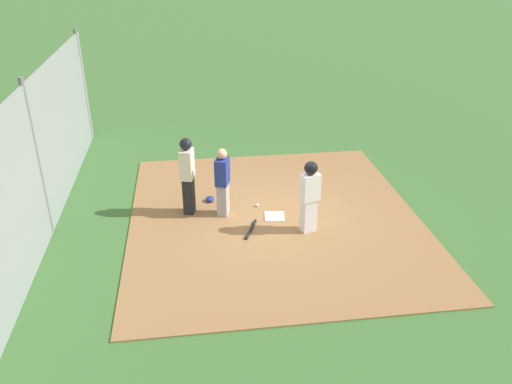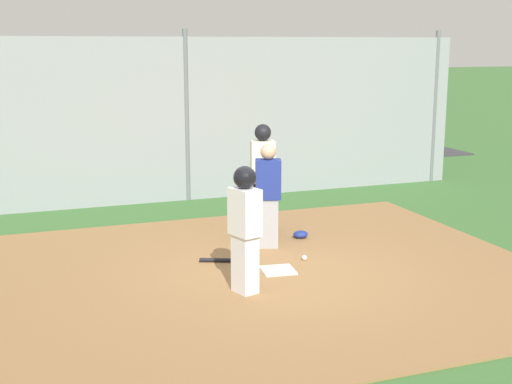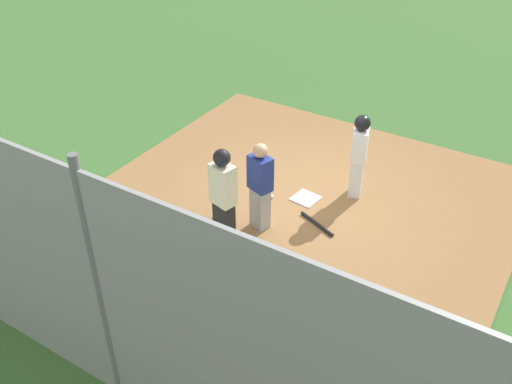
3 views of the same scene
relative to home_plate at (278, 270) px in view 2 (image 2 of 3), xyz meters
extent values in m
plane|color=#3D6B33|center=(0.00, 0.00, -0.04)|extent=(140.00, 140.00, 0.00)
cube|color=olive|center=(0.00, 0.00, -0.03)|extent=(7.20, 6.40, 0.03)
cube|color=white|center=(0.00, 0.00, 0.00)|extent=(0.49, 0.49, 0.02)
cube|color=#9E9EA3|center=(-0.29, -1.12, 0.37)|extent=(0.35, 0.31, 0.75)
cube|color=navy|center=(-0.29, -1.12, 1.04)|extent=(0.44, 0.37, 0.60)
sphere|color=tan|center=(-0.29, -1.12, 1.46)|extent=(0.24, 0.24, 0.24)
cube|color=black|center=(-0.48, -1.88, 0.42)|extent=(0.34, 0.29, 0.85)
cube|color=beige|center=(-0.48, -1.88, 1.18)|extent=(0.43, 0.35, 0.67)
sphere|color=black|center=(-0.48, -1.88, 1.65)|extent=(0.27, 0.27, 0.27)
cube|color=silver|center=(0.69, 0.61, 0.36)|extent=(0.30, 0.35, 0.74)
cube|color=white|center=(0.69, 0.61, 1.02)|extent=(0.36, 0.44, 0.58)
sphere|color=tan|center=(0.69, 0.61, 1.43)|extent=(0.23, 0.23, 0.23)
sphere|color=black|center=(0.69, 0.61, 1.45)|extent=(0.28, 0.28, 0.28)
cylinder|color=black|center=(0.53, -0.60, 0.02)|extent=(0.76, 0.35, 0.06)
ellipsoid|color=navy|center=(-0.95, -1.39, 0.05)|extent=(0.24, 0.20, 0.12)
sphere|color=white|center=(-0.54, -0.32, 0.03)|extent=(0.07, 0.07, 0.07)
cube|color=#93999E|center=(0.00, -4.83, 1.56)|extent=(12.00, 0.05, 3.20)
cylinder|color=slate|center=(-5.70, -4.83, 1.64)|extent=(0.10, 0.10, 3.35)
cylinder|color=slate|center=(0.00, -4.83, 1.64)|extent=(0.10, 0.10, 3.35)
cube|color=#38383D|center=(0.00, -10.19, -0.02)|extent=(18.00, 5.20, 0.04)
cube|color=silver|center=(-2.50, -10.19, 0.40)|extent=(4.24, 1.80, 0.64)
cube|color=silver|center=(-2.65, -10.18, 1.00)|extent=(2.35, 1.62, 0.56)
cylinder|color=black|center=(-1.12, -9.37, 0.30)|extent=(0.60, 0.19, 0.60)
cylinder|color=black|center=(-1.16, -11.07, 0.30)|extent=(0.60, 0.19, 0.60)
cylinder|color=black|center=(-3.85, -9.30, 0.30)|extent=(0.60, 0.19, 0.60)
cylinder|color=black|center=(-3.89, -11.00, 0.30)|extent=(0.60, 0.19, 0.60)
cube|color=black|center=(2.75, -10.38, 0.40)|extent=(4.21, 1.73, 0.64)
cube|color=black|center=(2.60, -10.37, 1.00)|extent=(2.32, 1.58, 0.56)
cylinder|color=black|center=(1.39, -9.51, 0.30)|extent=(0.60, 0.18, 0.60)
cylinder|color=black|center=(1.38, -11.21, 0.30)|extent=(0.60, 0.18, 0.60)
camera|label=1|loc=(10.00, -1.78, 5.65)|focal=36.23mm
camera|label=2|loc=(3.38, 8.34, 3.03)|focal=48.52mm
camera|label=3|loc=(3.74, -7.70, 5.88)|focal=39.97mm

